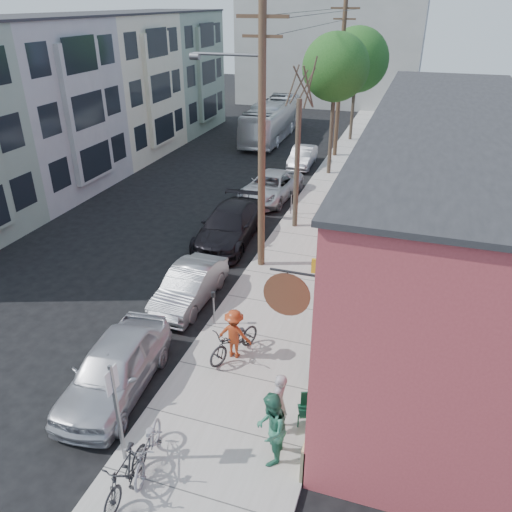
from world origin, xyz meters
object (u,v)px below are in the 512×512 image
(car_3, at_px, (270,187))
(parked_bike_b, at_px, (148,448))
(patio_chair_a, at_px, (320,368))
(car_1, at_px, (189,286))
(sign_post, at_px, (116,405))
(car_2, at_px, (229,225))
(patio_chair_b, at_px, (308,411))
(patron_grey, at_px, (278,403))
(patron_green, at_px, (271,429))
(bus, at_px, (272,120))
(car_4, at_px, (303,157))
(tree_leafy_mid, at_px, (336,68))
(utility_pole_near, at_px, (260,136))
(parking_meter_near, at_px, (214,303))
(tree_leafy_far, at_px, (357,60))
(tree_bare, at_px, (297,166))
(car_0, at_px, (115,368))
(parked_bike_a, at_px, (126,474))
(cyclist, at_px, (234,334))
(parking_meter_far, at_px, (291,198))

(car_3, bearing_deg, parked_bike_b, -76.64)
(patio_chair_a, height_order, car_1, car_1)
(sign_post, relative_size, car_2, 0.52)
(patio_chair_b, relative_size, patron_grey, 0.51)
(patron_green, xyz_separation_m, bus, (-8.87, 29.93, 0.32))
(car_4, bearing_deg, car_2, -94.26)
(patron_grey, bearing_deg, tree_leafy_mid, -159.94)
(parked_bike_b, bearing_deg, utility_pole_near, 80.77)
(parking_meter_near, distance_m, tree_leafy_far, 26.74)
(parking_meter_near, relative_size, tree_bare, 0.21)
(tree_leafy_far, xyz_separation_m, bus, (-6.05, -1.05, -4.48))
(patron_grey, relative_size, car_1, 0.42)
(tree_bare, relative_size, patron_grey, 3.46)
(tree_leafy_mid, height_order, patio_chair_b, tree_leafy_mid)
(utility_pole_near, bearing_deg, patio_chair_b, -64.29)
(patron_grey, relative_size, bus, 0.17)
(sign_post, xyz_separation_m, car_1, (-1.55, 6.99, -1.16))
(patio_chair_a, xyz_separation_m, patron_grey, (-0.64, -2.10, 0.42))
(utility_pole_near, relative_size, car_4, 2.57)
(parking_meter_near, distance_m, car_3, 12.34)
(tree_leafy_mid, relative_size, car_1, 1.99)
(sign_post, height_order, car_0, sign_post)
(patio_chair_b, distance_m, car_4, 22.72)
(parked_bike_a, distance_m, car_1, 8.02)
(car_1, bearing_deg, parking_meter_near, -39.02)
(patio_chair_a, height_order, car_3, car_3)
(parking_meter_near, xyz_separation_m, patio_chair_b, (3.95, -3.36, -0.39))
(cyclist, height_order, bus, bus)
(parking_meter_near, height_order, tree_leafy_mid, tree_leafy_mid)
(tree_leafy_far, xyz_separation_m, car_2, (-2.49, -19.81, -5.13))
(sign_post, distance_m, patron_grey, 3.86)
(cyclist, bearing_deg, parked_bike_a, 86.18)
(parking_meter_near, xyz_separation_m, tree_leafy_far, (0.55, 26.27, 4.93))
(utility_pole_near, height_order, tree_leafy_mid, utility_pole_near)
(parking_meter_near, xyz_separation_m, car_1, (-1.45, 1.20, -0.31))
(parking_meter_near, bearing_deg, parking_meter_far, 90.00)
(parked_bike_a, relative_size, bus, 0.18)
(car_2, bearing_deg, cyclist, -71.25)
(car_3, bearing_deg, patio_chair_a, -62.30)
(tree_leafy_mid, height_order, cyclist, tree_leafy_mid)
(parking_meter_near, xyz_separation_m, utility_pole_near, (0.14, 4.55, 4.43))
(tree_leafy_far, relative_size, car_1, 1.97)
(utility_pole_near, distance_m, patio_chair_b, 10.01)
(tree_leafy_far, bearing_deg, car_4, -104.81)
(car_1, bearing_deg, bus, 100.20)
(parking_meter_far, xyz_separation_m, patron_grey, (3.28, -13.89, 0.02))
(tree_bare, height_order, parked_bike_b, tree_bare)
(sign_post, xyz_separation_m, patron_grey, (3.18, 2.03, -0.83))
(tree_leafy_mid, height_order, car_3, tree_leafy_mid)
(tree_leafy_far, xyz_separation_m, patio_chair_b, (3.40, -29.64, -5.32))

